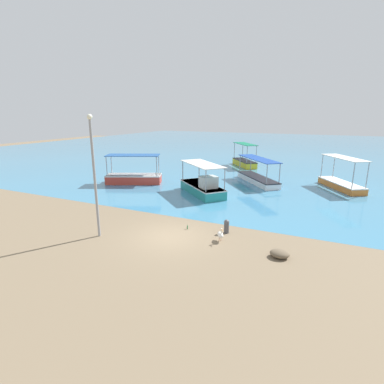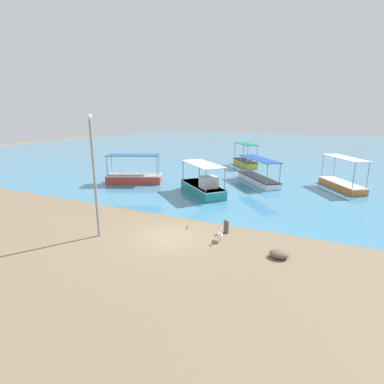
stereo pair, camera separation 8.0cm
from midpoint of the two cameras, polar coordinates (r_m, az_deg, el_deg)
ground at (r=16.88m, az=-4.44°, el=-8.42°), size 120.00×120.00×0.00m
harbor_water at (r=62.31m, az=17.94°, el=7.90°), size 110.00×90.00×0.00m
fishing_boat_far_right at (r=30.36m, az=26.47°, el=1.56°), size 4.11×5.39×2.85m
fishing_boat_far_left at (r=39.56m, az=9.88°, el=5.69°), size 4.23×4.95×2.90m
fishing_boat_outer at (r=29.90m, az=-11.07°, el=2.78°), size 5.60×3.93×2.78m
fishing_boat_near_right at (r=30.24m, az=12.29°, el=2.66°), size 5.32×6.05×2.40m
fishing_boat_center at (r=25.20m, az=1.98°, el=0.99°), size 5.26×5.01×2.60m
pelican at (r=16.17m, az=5.29°, el=-8.07°), size 0.58×0.70×0.80m
lamp_post at (r=16.66m, az=-18.27°, el=3.77°), size 0.28×0.28×6.60m
mooring_bollard at (r=17.24m, az=6.46°, el=-6.42°), size 0.30×0.30×0.80m
net_pile at (r=15.05m, az=16.21°, el=-11.21°), size 0.92×0.78×0.37m
glass_bottle at (r=17.81m, az=-1.01°, el=-6.74°), size 0.07×0.07×0.27m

